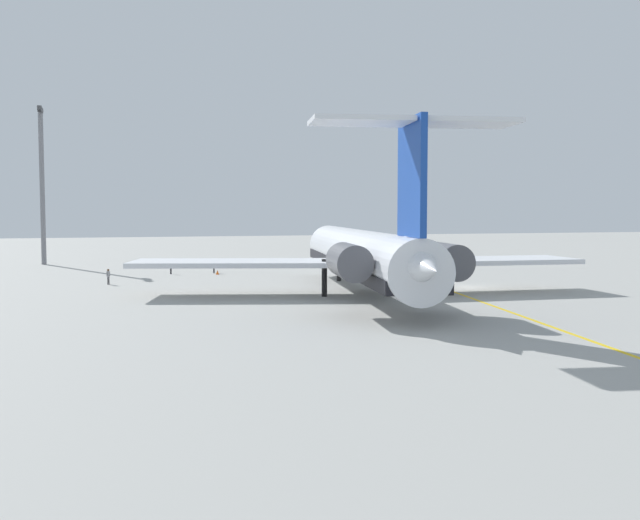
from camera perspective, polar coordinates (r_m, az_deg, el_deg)
The scene contains 8 objects.
ground at distance 76.06m, azimuth 11.55°, elevation -2.11°, with size 317.01×317.01×0.00m, color #9E9E99.
main_jetliner at distance 66.65m, azimuth 3.44°, elevation 0.45°, with size 48.31×42.92×14.11m.
ground_crew_near_nose at distance 91.71m, azimuth -11.67°, elevation -0.45°, with size 0.35×0.28×1.65m.
ground_crew_near_tail at distance 80.32m, azimuth -16.33°, elevation -1.11°, with size 0.27×0.37×1.68m.
ground_crew_portside at distance 92.37m, azimuth -8.35°, elevation -0.35°, with size 0.36×0.30×1.73m.
safety_cone_nose at distance 90.32m, azimuth -8.08°, elevation -0.96°, with size 0.40×0.40×0.55m, color #EA590F.
taxiway_centreline at distance 72.15m, azimuth 10.29°, elevation -2.41°, with size 108.11×0.36×0.01m, color gold.
light_mast at distance 113.67m, azimuth -21.04°, elevation 6.03°, with size 4.00×0.70×22.85m.
Camera 1 is at (-66.31, 36.42, 7.81)m, focal length 40.66 mm.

